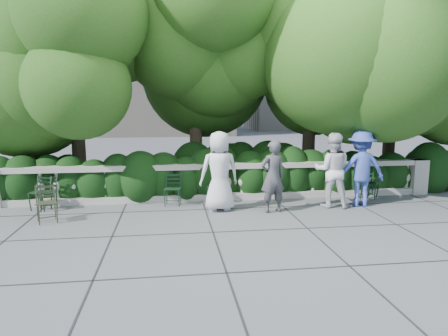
{
  "coord_description": "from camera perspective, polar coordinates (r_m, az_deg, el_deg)",
  "views": [
    {
      "loc": [
        -1.32,
        -8.76,
        2.58
      ],
      "look_at": [
        0.0,
        1.0,
        1.0
      ],
      "focal_mm": 32.0,
      "sensor_mm": 36.0,
      "label": 1
    }
  ],
  "objects": [
    {
      "name": "person_businessman",
      "position": [
        9.66,
        -0.67,
        -0.45
      ],
      "size": [
        1.02,
        0.73,
        1.95
      ],
      "primitive_type": "imported",
      "rotation": [
        0.0,
        0.0,
        3.27
      ],
      "color": "silver",
      "rests_on": "ground"
    },
    {
      "name": "chair_c",
      "position": [
        10.26,
        -7.41,
        -5.52
      ],
      "size": [
        0.51,
        0.54,
        0.84
      ],
      "primitive_type": null,
      "rotation": [
        0.0,
        0.0,
        -0.16
      ],
      "color": "black",
      "rests_on": "ground"
    },
    {
      "name": "chair_weathered",
      "position": [
        9.55,
        -23.76,
        -7.35
      ],
      "size": [
        0.59,
        0.61,
        0.84
      ],
      "primitive_type": null,
      "rotation": [
        0.0,
        0.0,
        0.38
      ],
      "color": "black",
      "rests_on": "ground"
    },
    {
      "name": "balustrade",
      "position": [
        10.84,
        -0.57,
        -2.02
      ],
      "size": [
        12.0,
        0.44,
        1.0
      ],
      "color": "#9E998E",
      "rests_on": "ground"
    },
    {
      "name": "chair_f",
      "position": [
        11.7,
        20.36,
        -4.21
      ],
      "size": [
        0.59,
        0.61,
        0.84
      ],
      "primitive_type": null,
      "rotation": [
        0.0,
        0.0,
        0.4
      ],
      "color": "black",
      "rests_on": "ground"
    },
    {
      "name": "person_woman_grey",
      "position": [
        9.6,
        6.98,
        -1.2
      ],
      "size": [
        0.72,
        0.56,
        1.74
      ],
      "primitive_type": "imported",
      "rotation": [
        0.0,
        0.0,
        3.38
      ],
      "color": "#404045",
      "rests_on": "ground"
    },
    {
      "name": "chair_b",
      "position": [
        10.77,
        -25.06,
        -5.62
      ],
      "size": [
        0.57,
        0.59,
        0.84
      ],
      "primitive_type": null,
      "rotation": [
        0.0,
        0.0,
        -0.31
      ],
      "color": "black",
      "rests_on": "ground"
    },
    {
      "name": "shrub_hedge",
      "position": [
        12.11,
        -1.27,
        -3.19
      ],
      "size": [
        15.0,
        2.6,
        1.7
      ],
      "primitive_type": null,
      "color": "black",
      "rests_on": "ground"
    },
    {
      "name": "tree_canopy",
      "position": [
        12.2,
        1.88,
        15.61
      ],
      "size": [
        15.04,
        6.52,
        6.78
      ],
      "color": "#3F3023",
      "rests_on": "ground"
    },
    {
      "name": "chair_d",
      "position": [
        10.46,
        -1.37,
        -5.16
      ],
      "size": [
        0.57,
        0.59,
        0.84
      ],
      "primitive_type": null,
      "rotation": [
        0.0,
        0.0,
        -0.32
      ],
      "color": "black",
      "rests_on": "ground"
    },
    {
      "name": "ground",
      "position": [
        9.22,
        0.84,
        -7.13
      ],
      "size": [
        90.0,
        90.0,
        0.0
      ],
      "primitive_type": "plane",
      "color": "#4F5257",
      "rests_on": "ground"
    },
    {
      "name": "chair_a",
      "position": [
        10.65,
        -23.69,
        -5.69
      ],
      "size": [
        0.54,
        0.57,
        0.84
      ],
      "primitive_type": null,
      "rotation": [
        0.0,
        0.0,
        0.24
      ],
      "color": "black",
      "rests_on": "ground"
    },
    {
      "name": "person_casual_man",
      "position": [
        10.37,
        15.19,
        -0.31
      ],
      "size": [
        1.09,
        0.96,
        1.88
      ],
      "primitive_type": "imported",
      "rotation": [
        0.0,
        0.0,
        2.82
      ],
      "color": "silver",
      "rests_on": "ground"
    },
    {
      "name": "chair_e",
      "position": [
        11.61,
        19.8,
        -4.27
      ],
      "size": [
        0.55,
        0.58,
        0.84
      ],
      "primitive_type": null,
      "rotation": [
        0.0,
        0.0,
        -0.28
      ],
      "color": "black",
      "rests_on": "ground"
    },
    {
      "name": "person_older_blue",
      "position": [
        10.69,
        18.95,
        -0.03
      ],
      "size": [
        1.28,
        0.77,
        1.95
      ],
      "primitive_type": "imported",
      "rotation": [
        0.0,
        0.0,
        3.11
      ],
      "color": "#374CA5",
      "rests_on": "ground"
    }
  ]
}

